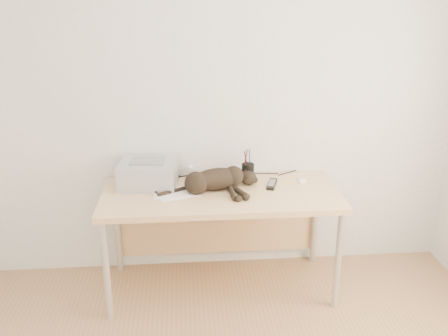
{
  "coord_description": "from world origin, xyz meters",
  "views": [
    {
      "loc": [
        -0.24,
        -1.71,
        2.03
      ],
      "look_at": [
        0.02,
        1.34,
        0.93
      ],
      "focal_mm": 40.0,
      "sensor_mm": 36.0,
      "label": 1
    }
  ],
  "objects": [
    {
      "name": "pen_cup",
      "position": [
        0.21,
        1.6,
        0.8
      ],
      "size": [
        0.09,
        0.09,
        0.23
      ],
      "color": "black",
      "rests_on": "desk"
    },
    {
      "name": "mug",
      "position": [
        -0.17,
        1.67,
        0.79
      ],
      "size": [
        0.13,
        0.13,
        0.09
      ],
      "primitive_type": "imported",
      "rotation": [
        0.0,
        0.0,
        1.13
      ],
      "color": "white",
      "rests_on": "desk"
    },
    {
      "name": "remote_black",
      "position": [
        0.36,
        1.48,
        0.75
      ],
      "size": [
        0.11,
        0.2,
        0.02
      ],
      "primitive_type": "cube",
      "rotation": [
        0.0,
        0.0,
        -0.31
      ],
      "color": "black",
      "rests_on": "desk"
    },
    {
      "name": "printer",
      "position": [
        -0.49,
        1.56,
        0.83
      ],
      "size": [
        0.41,
        0.36,
        0.18
      ],
      "color": "#A3A3A7",
      "rests_on": "desk"
    },
    {
      "name": "wall_back",
      "position": [
        0.0,
        1.75,
        1.3
      ],
      "size": [
        3.5,
        0.0,
        3.5
      ],
      "primitive_type": "plane",
      "rotation": [
        1.57,
        0.0,
        0.0
      ],
      "color": "white",
      "rests_on": "floor"
    },
    {
      "name": "cable_tangle",
      "position": [
        0.0,
        1.7,
        0.75
      ],
      "size": [
        1.36,
        0.07,
        0.01
      ],
      "primitive_type": null,
      "color": "black",
      "rests_on": "desk"
    },
    {
      "name": "cat",
      "position": [
        -0.04,
        1.42,
        0.81
      ],
      "size": [
        0.7,
        0.35,
        0.16
      ],
      "rotation": [
        0.0,
        0.0,
        0.28
      ],
      "color": "black",
      "rests_on": "desk"
    },
    {
      "name": "remote_grey",
      "position": [
        0.13,
        1.64,
        0.75
      ],
      "size": [
        0.09,
        0.19,
        0.02
      ],
      "primitive_type": "cube",
      "rotation": [
        0.0,
        0.0,
        -0.21
      ],
      "color": "gray",
      "rests_on": "desk"
    },
    {
      "name": "desk",
      "position": [
        0.0,
        1.48,
        0.61
      ],
      "size": [
        1.6,
        0.7,
        0.74
      ],
      "color": "#E5B686",
      "rests_on": "floor"
    },
    {
      "name": "papers",
      "position": [
        -0.31,
        1.39,
        0.74
      ],
      "size": [
        0.33,
        0.27,
        0.01
      ],
      "color": "white",
      "rests_on": "desk"
    },
    {
      "name": "mouse",
      "position": [
        0.59,
        1.53,
        0.76
      ],
      "size": [
        0.09,
        0.12,
        0.03
      ],
      "primitive_type": "ellipsoid",
      "rotation": [
        0.0,
        0.0,
        -0.41
      ],
      "color": "white",
      "rests_on": "desk"
    }
  ]
}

